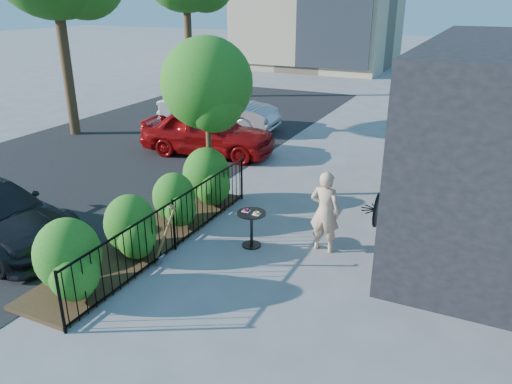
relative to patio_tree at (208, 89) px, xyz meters
The scene contains 11 objects.
ground 4.50m from the patio_tree, 50.96° to the right, with size 120.00×120.00×0.00m, color gray.
fence 3.61m from the patio_tree, 75.06° to the right, with size 0.05×6.05×1.10m.
planting_bed 3.88m from the patio_tree, 89.26° to the right, with size 1.30×6.00×0.08m, color #382616.
shrubs 3.37m from the patio_tree, 87.08° to the right, with size 1.10×5.60×1.24m.
patio_tree is the anchor object (origin of this frame).
street 5.51m from the patio_tree, behind, with size 9.00×30.00×0.01m, color black.
cafe_table 3.62m from the patio_tree, 43.09° to the right, with size 0.60×0.60×0.80m.
woman 4.22m from the patio_tree, 22.82° to the right, with size 0.62×0.40×1.69m, color #D4AC89.
shovel 4.17m from the patio_tree, 74.03° to the right, with size 0.53×0.18×1.36m.
car_red 4.29m from the patio_tree, 121.85° to the left, with size 1.74×4.33×1.47m, color #A80E0F.
car_silver 7.22m from the patio_tree, 117.86° to the left, with size 1.59×4.55×1.50m, color #B6B6BB.
Camera 1 is at (3.88, -7.46, 4.87)m, focal length 35.00 mm.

